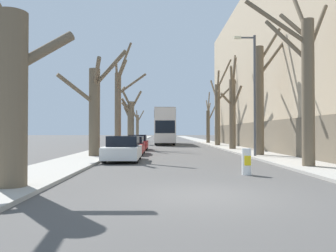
{
  "coord_description": "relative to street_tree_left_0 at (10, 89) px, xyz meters",
  "views": [
    {
      "loc": [
        -1.13,
        -8.48,
        1.65
      ],
      "look_at": [
        -0.4,
        28.95,
        2.31
      ],
      "focal_mm": 35.0,
      "sensor_mm": 36.0,
      "label": 1
    }
  ],
  "objects": [
    {
      "name": "street_tree_left_3",
      "position": [
        0.05,
        35.05,
        0.49
      ],
      "size": [
        2.83,
        1.73,
        7.27
      ],
      "color": "brown",
      "rests_on": "ground"
    },
    {
      "name": "sidewalk_right",
      "position": [
        11.2,
        49.2,
        -2.81
      ],
      "size": [
        2.77,
        120.0,
        0.12
      ],
      "primitive_type": "cube",
      "color": "#A39E93",
      "rests_on": "ground"
    },
    {
      "name": "street_tree_right_0",
      "position": [
        10.78,
        5.39,
        1.17
      ],
      "size": [
        4.28,
        2.18,
        8.59
      ],
      "color": "brown",
      "rests_on": "ground"
    },
    {
      "name": "lamp_post",
      "position": [
        10.13,
        11.46,
        1.51
      ],
      "size": [
        1.4,
        0.2,
        7.84
      ],
      "color": "#4C4F54",
      "rests_on": "ground"
    },
    {
      "name": "building_facade_right",
      "position": [
        17.58,
        22.53,
        4.94
      ],
      "size": [
        10.08,
        38.58,
        15.65
      ],
      "color": "tan",
      "rests_on": "ground"
    },
    {
      "name": "parked_car_2",
      "position": [
        2.09,
        20.51,
        -2.22
      ],
      "size": [
        1.79,
        4.13,
        1.38
      ],
      "color": "maroon",
      "rests_on": "ground"
    },
    {
      "name": "street_tree_right_4",
      "position": [
        10.83,
        36.44,
        0.13
      ],
      "size": [
        1.5,
        2.16,
        7.4
      ],
      "color": "brown",
      "rests_on": "ground"
    },
    {
      "name": "street_tree_right_1",
      "position": [
        10.89,
        12.43,
        1.21
      ],
      "size": [
        2.35,
        2.5,
        8.68
      ],
      "color": "brown",
      "rests_on": "ground"
    },
    {
      "name": "parked_car_0",
      "position": [
        2.09,
        9.26,
        -2.2
      ],
      "size": [
        1.9,
        4.1,
        1.41
      ],
      "color": "silver",
      "rests_on": "ground"
    },
    {
      "name": "street_tree_left_0",
      "position": [
        0.0,
        0.0,
        0.0
      ],
      "size": [
        3.3,
        1.53,
        7.6
      ],
      "color": "brown",
      "rests_on": "ground"
    },
    {
      "name": "parked_car_1",
      "position": [
        2.09,
        14.67,
        -2.24
      ],
      "size": [
        1.8,
        4.18,
        1.31
      ],
      "color": "maroon",
      "rests_on": "ground"
    },
    {
      "name": "street_tree_right_3",
      "position": [
        10.72,
        27.91,
        1.37
      ],
      "size": [
        2.68,
        4.96,
        9.87
      ],
      "color": "brown",
      "rests_on": "ground"
    },
    {
      "name": "traffic_bollard",
      "position": [
        7.52,
        3.22,
        -2.36
      ],
      "size": [
        0.36,
        0.37,
        1.02
      ],
      "color": "white",
      "rests_on": "ground"
    },
    {
      "name": "double_decker_bus",
      "position": [
        4.67,
        33.62,
        -0.31
      ],
      "size": [
        2.56,
        10.95,
        4.52
      ],
      "color": "silver",
      "rests_on": "ground"
    },
    {
      "name": "street_tree_right_2",
      "position": [
        10.67,
        20.07,
        0.94
      ],
      "size": [
        2.12,
        4.04,
        9.03
      ],
      "color": "brown",
      "rests_on": "ground"
    },
    {
      "name": "ground_plane",
      "position": [
        5.4,
        -0.8,
        -2.87
      ],
      "size": [
        300.0,
        300.0,
        0.0
      ],
      "primitive_type": "plane",
      "color": "#4C4947"
    },
    {
      "name": "sidewalk_left",
      "position": [
        -0.39,
        49.2,
        -2.81
      ],
      "size": [
        2.77,
        120.0,
        0.12
      ],
      "primitive_type": "cube",
      "color": "#A39E93",
      "rests_on": "ground"
    },
    {
      "name": "street_tree_left_2",
      "position": [
        0.08,
        22.93,
        1.54
      ],
      "size": [
        3.17,
        3.48,
        10.29
      ],
      "color": "brown",
      "rests_on": "ground"
    },
    {
      "name": "street_tree_left_4",
      "position": [
        0.05,
        46.92,
        -0.08
      ],
      "size": [
        3.11,
        3.73,
        6.18
      ],
      "color": "brown",
      "rests_on": "ground"
    },
    {
      "name": "street_tree_left_1",
      "position": [
        0.0,
        11.55,
        0.31
      ],
      "size": [
        4.28,
        2.16,
        6.57
      ],
      "color": "brown",
      "rests_on": "ground"
    }
  ]
}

